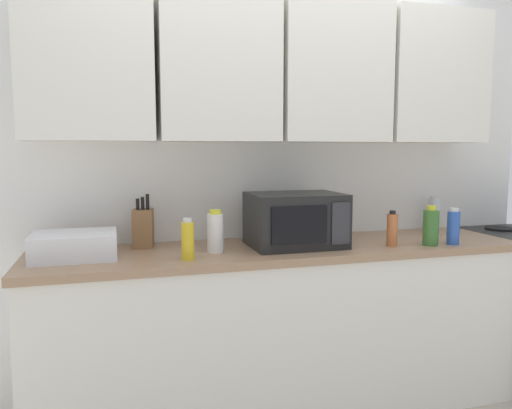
% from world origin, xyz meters
% --- Properties ---
extents(wall_back_with_cabinets, '(3.46, 0.38, 2.60)m').
position_xyz_m(wall_back_with_cabinets, '(0.00, -0.07, 1.58)').
color(wall_back_with_cabinets, white).
rests_on(wall_back_with_cabinets, ground_plane).
extents(counter_run, '(2.59, 0.63, 0.90)m').
position_xyz_m(counter_run, '(0.00, -0.30, 0.45)').
color(counter_run, white).
rests_on(counter_run, ground_plane).
extents(microwave, '(0.48, 0.37, 0.28)m').
position_xyz_m(microwave, '(0.06, -0.32, 1.04)').
color(microwave, black).
rests_on(microwave, counter_run).
extents(dish_rack, '(0.38, 0.30, 0.12)m').
position_xyz_m(dish_rack, '(-1.04, -0.30, 0.96)').
color(dish_rack, silver).
rests_on(dish_rack, counter_run).
extents(knife_block, '(0.12, 0.14, 0.28)m').
position_xyz_m(knife_block, '(-0.71, -0.13, 1.00)').
color(knife_block, brown).
rests_on(knife_block, counter_run).
extents(bottle_blue_cleaner, '(0.07, 0.07, 0.20)m').
position_xyz_m(bottle_blue_cleaner, '(0.89, -0.51, 0.99)').
color(bottle_blue_cleaner, '#2D56B7').
rests_on(bottle_blue_cleaner, counter_run).
extents(bottle_green_oil, '(0.08, 0.08, 0.21)m').
position_xyz_m(bottle_green_oil, '(0.76, -0.50, 1.00)').
color(bottle_green_oil, '#386B2D').
rests_on(bottle_green_oil, counter_run).
extents(bottle_spice_jar, '(0.06, 0.06, 0.19)m').
position_xyz_m(bottle_spice_jar, '(0.55, -0.46, 0.99)').
color(bottle_spice_jar, '#BC6638').
rests_on(bottle_spice_jar, counter_run).
extents(bottle_clear_tall, '(0.07, 0.07, 0.22)m').
position_xyz_m(bottle_clear_tall, '(1.07, -0.10, 1.00)').
color(bottle_clear_tall, silver).
rests_on(bottle_clear_tall, counter_run).
extents(bottle_white_jar, '(0.08, 0.08, 0.21)m').
position_xyz_m(bottle_white_jar, '(-0.38, -0.35, 1.00)').
color(bottle_white_jar, white).
rests_on(bottle_white_jar, counter_run).
extents(bottle_yellow_mustard, '(0.06, 0.06, 0.19)m').
position_xyz_m(bottle_yellow_mustard, '(-0.53, -0.48, 0.99)').
color(bottle_yellow_mustard, gold).
rests_on(bottle_yellow_mustard, counter_run).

